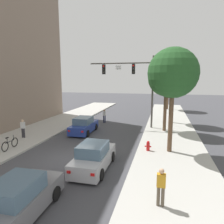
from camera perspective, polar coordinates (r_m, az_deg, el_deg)
The scene contains 15 objects.
ground_plane at distance 14.10m, azimuth -11.27°, elevation -13.14°, with size 120.00×120.00×0.00m, color #424247.
sidewalk_right at distance 12.86m, azimuth 16.95°, elevation -15.30°, with size 5.00×60.00×0.15m, color #B2AFA8.
traffic_signal_mast at distance 21.83m, azimuth 6.23°, elevation 9.36°, with size 6.87×0.38×7.50m.
car_lead_blue at distance 20.38m, azimuth -7.90°, elevation -3.82°, with size 1.91×4.27×1.60m.
car_following_silver at distance 12.46m, azimuth -5.16°, elevation -12.50°, with size 1.88×4.26×1.60m.
car_third_grey at distance 9.28m, azimuth -24.78°, elevation -21.56°, with size 1.91×4.27×1.60m.
pedestrian_sidewalk_left_walker at distance 19.65m, azimuth -23.74°, elevation -4.03°, with size 0.36×0.22×1.64m.
pedestrian_crossing_road at distance 24.79m, azimuth -2.15°, elevation -0.91°, with size 0.36×0.22×1.64m.
pedestrian_sidewalk_right_walker at distance 9.02m, azimuth 13.60°, elevation -19.38°, with size 0.36×0.22×1.64m.
bicycle_leaning at distance 17.08m, azimuth -26.74°, elevation -8.02°, with size 0.16×1.77×0.98m.
fire_hydrant at distance 15.24m, azimuth 10.10°, elevation -9.32°, with size 0.48×0.24×0.72m.
street_tree_nearest at distance 14.66m, azimuth 16.75°, elevation 10.34°, with size 3.45×3.45×7.31m.
street_tree_second at distance 20.63m, azimuth 15.04°, elevation 9.14°, with size 3.56×3.56×7.03m.
street_tree_third at distance 24.85m, azimuth 16.66°, elevation 9.81°, with size 3.31×3.31×7.24m.
street_tree_farthest at distance 35.72m, azimuth 15.66°, elevation 10.34°, with size 3.66×3.66×7.85m.
Camera 1 is at (5.75, -11.70, 5.38)m, focal length 32.55 mm.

